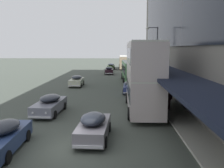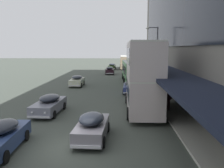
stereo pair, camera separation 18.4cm
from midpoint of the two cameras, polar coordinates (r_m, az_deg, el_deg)
ground at (r=14.14m, az=-7.92°, el=-14.34°), size 240.00×240.00×0.00m
transit_bus_kerbside_front at (r=40.28m, az=4.66°, el=3.19°), size 3.09×10.88×3.30m
transit_bus_kerbside_rear at (r=21.35m, az=7.25°, el=2.26°), size 2.80×9.28×5.94m
transit_bus_kerbside_far at (r=65.29m, az=3.15°, el=5.16°), size 2.88×11.43×3.38m
sedan_far_back at (r=15.08m, az=-4.24°, el=-9.58°), size 1.97×4.52×1.64m
sedan_second_near at (r=51.90m, az=-0.41°, el=3.11°), size 1.80×4.28×1.57m
sedan_lead_near at (r=21.44m, az=-13.94°, el=-4.51°), size 2.08×5.03×1.54m
sedan_oncoming_rear at (r=14.66m, az=-23.73°, el=-10.95°), size 2.00×5.01×1.53m
sedan_oncoming_front at (r=36.05m, az=-7.87°, el=0.74°), size 1.83×4.48×1.52m
sedan_trailing_near at (r=30.33m, az=4.46°, el=-0.66°), size 1.99×4.48×1.46m
sedan_lead_mid at (r=63.34m, az=0.05°, el=4.04°), size 1.93×4.87×1.58m
pedestrian_at_kerb at (r=21.93m, az=12.96°, el=-3.10°), size 0.60×0.34×1.86m
street_lamp at (r=30.81m, az=10.14°, el=6.63°), size 1.50×0.28×7.77m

